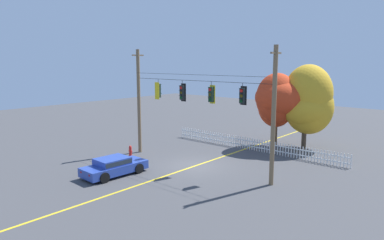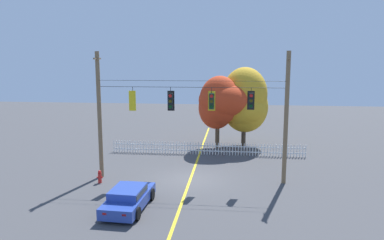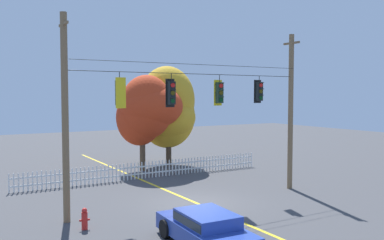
{
  "view_description": "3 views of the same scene",
  "coord_description": "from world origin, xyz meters",
  "px_view_note": "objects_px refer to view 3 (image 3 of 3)",
  "views": [
    {
      "loc": [
        15.36,
        -18.07,
        7.12
      ],
      "look_at": [
        0.07,
        -0.46,
        3.27
      ],
      "focal_mm": 33.33,
      "sensor_mm": 36.0,
      "label": 1
    },
    {
      "loc": [
        2.59,
        -22.23,
        7.5
      ],
      "look_at": [
        0.15,
        -0.3,
        3.88
      ],
      "focal_mm": 34.42,
      "sensor_mm": 36.0,
      "label": 2
    },
    {
      "loc": [
        -9.84,
        -16.33,
        4.91
      ],
      "look_at": [
        -0.18,
        -0.01,
        3.79
      ],
      "focal_mm": 39.68,
      "sensor_mm": 36.0,
      "label": 3
    }
  ],
  "objects_px": {
    "autumn_maple_mid": "(167,110)",
    "fire_hydrant": "(85,219)",
    "autumn_maple_near_fence": "(147,110)",
    "traffic_signal_northbound_secondary": "(259,91)",
    "traffic_signal_westbound_side": "(171,93)",
    "traffic_signal_northbound_primary": "(120,93)",
    "traffic_signal_southbound_primary": "(219,93)",
    "parked_car": "(206,228)"
  },
  "relations": [
    {
      "from": "traffic_signal_westbound_side",
      "to": "traffic_signal_southbound_primary",
      "type": "bearing_deg",
      "value": -0.01
    },
    {
      "from": "parked_car",
      "to": "traffic_signal_southbound_primary",
      "type": "bearing_deg",
      "value": 51.79
    },
    {
      "from": "traffic_signal_westbound_side",
      "to": "autumn_maple_near_fence",
      "type": "relative_size",
      "value": 0.24
    },
    {
      "from": "traffic_signal_southbound_primary",
      "to": "parked_car",
      "type": "xyz_separation_m",
      "value": [
        -3.89,
        -4.94,
        -4.41
      ]
    },
    {
      "from": "traffic_signal_northbound_secondary",
      "to": "fire_hydrant",
      "type": "distance_m",
      "value": 10.36
    },
    {
      "from": "autumn_maple_near_fence",
      "to": "parked_car",
      "type": "relative_size",
      "value": 1.47
    },
    {
      "from": "traffic_signal_northbound_secondary",
      "to": "fire_hydrant",
      "type": "bearing_deg",
      "value": -172.21
    },
    {
      "from": "traffic_signal_westbound_side",
      "to": "fire_hydrant",
      "type": "distance_m",
      "value": 6.39
    },
    {
      "from": "traffic_signal_westbound_side",
      "to": "fire_hydrant",
      "type": "bearing_deg",
      "value": -163.59
    },
    {
      "from": "traffic_signal_southbound_primary",
      "to": "autumn_maple_mid",
      "type": "distance_m",
      "value": 10.09
    },
    {
      "from": "autumn_maple_mid",
      "to": "parked_car",
      "type": "distance_m",
      "value": 16.28
    },
    {
      "from": "traffic_signal_westbound_side",
      "to": "autumn_maple_near_fence",
      "type": "bearing_deg",
      "value": 72.31
    },
    {
      "from": "traffic_signal_northbound_primary",
      "to": "traffic_signal_northbound_secondary",
      "type": "distance_m",
      "value": 7.27
    },
    {
      "from": "traffic_signal_westbound_side",
      "to": "fire_hydrant",
      "type": "height_order",
      "value": "traffic_signal_westbound_side"
    },
    {
      "from": "traffic_signal_northbound_primary",
      "to": "traffic_signal_northbound_secondary",
      "type": "relative_size",
      "value": 1.1
    },
    {
      "from": "autumn_maple_near_fence",
      "to": "traffic_signal_westbound_side",
      "type": "bearing_deg",
      "value": -107.69
    },
    {
      "from": "traffic_signal_southbound_primary",
      "to": "traffic_signal_northbound_secondary",
      "type": "bearing_deg",
      "value": -0.01
    },
    {
      "from": "fire_hydrant",
      "to": "traffic_signal_northbound_secondary",
      "type": "bearing_deg",
      "value": 7.79
    },
    {
      "from": "autumn_maple_near_fence",
      "to": "fire_hydrant",
      "type": "bearing_deg",
      "value": -125.33
    },
    {
      "from": "traffic_signal_northbound_secondary",
      "to": "parked_car",
      "type": "distance_m",
      "value": 9.15
    },
    {
      "from": "autumn_maple_near_fence",
      "to": "fire_hydrant",
      "type": "relative_size",
      "value": 7.74
    },
    {
      "from": "autumn_maple_near_fence",
      "to": "traffic_signal_northbound_secondary",
      "type": "bearing_deg",
      "value": -76.08
    },
    {
      "from": "traffic_signal_northbound_primary",
      "to": "autumn_maple_near_fence",
      "type": "height_order",
      "value": "autumn_maple_near_fence"
    },
    {
      "from": "traffic_signal_westbound_side",
      "to": "traffic_signal_northbound_secondary",
      "type": "height_order",
      "value": "same"
    },
    {
      "from": "traffic_signal_northbound_primary",
      "to": "traffic_signal_westbound_side",
      "type": "distance_m",
      "value": 2.38
    },
    {
      "from": "autumn_maple_near_fence",
      "to": "autumn_maple_mid",
      "type": "relative_size",
      "value": 0.9
    },
    {
      "from": "fire_hydrant",
      "to": "autumn_maple_mid",
      "type": "bearing_deg",
      "value": 50.54
    },
    {
      "from": "traffic_signal_northbound_secondary",
      "to": "parked_car",
      "type": "height_order",
      "value": "traffic_signal_northbound_secondary"
    },
    {
      "from": "traffic_signal_northbound_primary",
      "to": "fire_hydrant",
      "type": "bearing_deg",
      "value": -146.66
    },
    {
      "from": "traffic_signal_northbound_primary",
      "to": "traffic_signal_northbound_secondary",
      "type": "bearing_deg",
      "value": 0.15
    },
    {
      "from": "traffic_signal_northbound_secondary",
      "to": "autumn_maple_near_fence",
      "type": "xyz_separation_m",
      "value": [
        -2.14,
        8.63,
        -1.12
      ]
    },
    {
      "from": "traffic_signal_northbound_secondary",
      "to": "parked_car",
      "type": "xyz_separation_m",
      "value": [
        -6.26,
        -4.94,
        -4.48
      ]
    },
    {
      "from": "traffic_signal_northbound_primary",
      "to": "traffic_signal_southbound_primary",
      "type": "height_order",
      "value": "same"
    },
    {
      "from": "parked_car",
      "to": "traffic_signal_northbound_primary",
      "type": "bearing_deg",
      "value": 101.62
    },
    {
      "from": "traffic_signal_southbound_primary",
      "to": "parked_car",
      "type": "bearing_deg",
      "value": -128.21
    },
    {
      "from": "traffic_signal_southbound_primary",
      "to": "parked_car",
      "type": "height_order",
      "value": "traffic_signal_southbound_primary"
    },
    {
      "from": "traffic_signal_westbound_side",
      "to": "parked_car",
      "type": "height_order",
      "value": "traffic_signal_westbound_side"
    },
    {
      "from": "traffic_signal_westbound_side",
      "to": "traffic_signal_northbound_secondary",
      "type": "distance_m",
      "value": 4.9
    },
    {
      "from": "autumn_maple_mid",
      "to": "fire_hydrant",
      "type": "xyz_separation_m",
      "value": [
        -9.07,
        -11.01,
        -3.45
      ]
    },
    {
      "from": "traffic_signal_northbound_secondary",
      "to": "autumn_maple_near_fence",
      "type": "distance_m",
      "value": 8.97
    },
    {
      "from": "traffic_signal_northbound_secondary",
      "to": "fire_hydrant",
      "type": "xyz_separation_m",
      "value": [
        -9.15,
        -1.25,
        -4.69
      ]
    },
    {
      "from": "traffic_signal_northbound_primary",
      "to": "autumn_maple_mid",
      "type": "distance_m",
      "value": 12.2
    }
  ]
}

